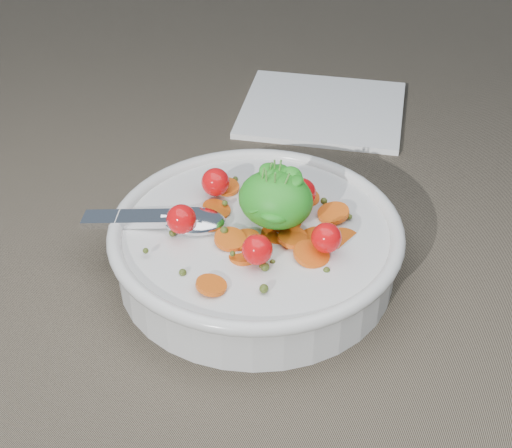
% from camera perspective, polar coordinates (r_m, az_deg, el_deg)
% --- Properties ---
extents(ground, '(6.00, 6.00, 0.00)m').
position_cam_1_polar(ground, '(0.67, -1.34, -1.89)').
color(ground, '#6B5F4C').
rests_on(ground, ground).
extents(bowl, '(0.26, 0.24, 0.10)m').
position_cam_1_polar(bowl, '(0.63, 0.02, -1.52)').
color(bowl, silver).
rests_on(bowl, ground).
extents(napkin, '(0.20, 0.19, 0.01)m').
position_cam_1_polar(napkin, '(0.88, 4.85, 8.29)').
color(napkin, white).
rests_on(napkin, ground).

